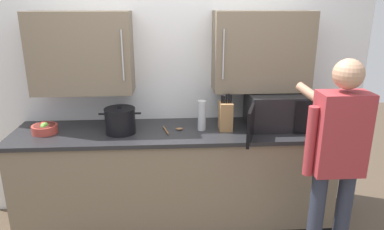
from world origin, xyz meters
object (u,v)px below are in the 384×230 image
object	(u,v)px
microwave_oven	(273,110)
knife_block	(226,116)
thermos_flask	(202,115)
wooden_spoon	(173,129)
fruit_bowl	(45,128)
stock_pot	(120,121)
person_figure	(336,155)

from	to	relation	value
microwave_oven	knife_block	size ratio (longest dim) A/B	2.29
microwave_oven	thermos_flask	distance (m)	0.64
wooden_spoon	fruit_bowl	xyz separation A→B (m)	(-1.10, 0.01, 0.03)
stock_pot	wooden_spoon	bearing A→B (deg)	3.38
thermos_flask	person_figure	world-z (taller)	person_figure
fruit_bowl	thermos_flask	distance (m)	1.35
fruit_bowl	stock_pot	bearing A→B (deg)	-2.90
microwave_oven	person_figure	world-z (taller)	person_figure
stock_pot	fruit_bowl	bearing A→B (deg)	177.10
wooden_spoon	stock_pot	xyz separation A→B (m)	(-0.45, -0.03, 0.10)
thermos_flask	wooden_spoon	bearing A→B (deg)	-179.81
knife_block	thermos_flask	distance (m)	0.21
knife_block	thermos_flask	bearing A→B (deg)	178.60
stock_pot	person_figure	size ratio (longest dim) A/B	0.21
knife_block	stock_pot	distance (m)	0.90
thermos_flask	person_figure	size ratio (longest dim) A/B	0.16
microwave_oven	knife_block	distance (m)	0.43
stock_pot	thermos_flask	bearing A→B (deg)	2.25
microwave_oven	fruit_bowl	size ratio (longest dim) A/B	3.52
stock_pot	person_figure	bearing A→B (deg)	-24.34
knife_block	stock_pot	size ratio (longest dim) A/B	0.92
knife_block	fruit_bowl	size ratio (longest dim) A/B	1.54
stock_pot	microwave_oven	bearing A→B (deg)	3.10
microwave_oven	stock_pot	distance (m)	1.33
knife_block	person_figure	world-z (taller)	person_figure
microwave_oven	fruit_bowl	xyz separation A→B (m)	(-1.98, -0.04, -0.11)
stock_pot	knife_block	bearing A→B (deg)	1.42
microwave_oven	stock_pot	world-z (taller)	microwave_oven
thermos_flask	microwave_oven	bearing A→B (deg)	4.04
knife_block	fruit_bowl	bearing A→B (deg)	179.62
wooden_spoon	stock_pot	world-z (taller)	stock_pot
microwave_oven	wooden_spoon	bearing A→B (deg)	-177.04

